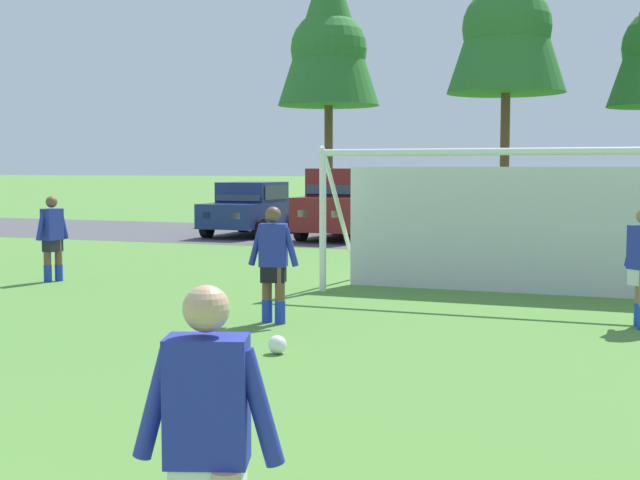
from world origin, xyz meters
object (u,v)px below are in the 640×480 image
object	(u,v)px
parked_car_slot_left	(349,202)
player_winger_right	(208,459)
soccer_ball	(277,345)
player_midfield_center	(52,239)
parked_car_slot_far_left	(251,208)
soccer_goal	(541,220)
parked_car_slot_center_left	(460,203)
player_defender_far	(273,265)
parked_car_slot_center	(534,214)

from	to	relation	value
parked_car_slot_left	player_winger_right	bearing A→B (deg)	-72.45
soccer_ball	player_midfield_center	world-z (taller)	player_midfield_center
player_midfield_center	parked_car_slot_far_left	distance (m)	11.76
soccer_goal	parked_car_slot_left	world-z (taller)	soccer_goal
soccer_goal	player_winger_right	size ratio (longest dim) A/B	4.54
player_winger_right	parked_car_slot_center_left	xyz separation A→B (m)	(-3.58, 22.54, 0.29)
player_defender_far	parked_car_slot_left	world-z (taller)	parked_car_slot_left
parked_car_slot_far_left	parked_car_slot_center	bearing A→B (deg)	-1.92
player_midfield_center	parked_car_slot_center	size ratio (longest dim) A/B	0.39
soccer_ball	parked_car_slot_center	distance (m)	15.82
parked_car_slot_left	parked_car_slot_center_left	bearing A→B (deg)	12.81
soccer_ball	parked_car_slot_far_left	world-z (taller)	parked_car_slot_far_left
player_defender_far	player_winger_right	size ratio (longest dim) A/B	1.00
soccer_goal	player_winger_right	distance (m)	11.51
player_midfield_center	parked_car_slot_center	xyz separation A→B (m)	(7.59, 11.37, 0.05)
parked_car_slot_center_left	parked_car_slot_far_left	bearing A→B (deg)	-173.18
parked_car_slot_far_left	parked_car_slot_left	bearing A→B (deg)	0.69
soccer_goal	parked_car_slot_far_left	xyz separation A→B (m)	(-10.36, 10.24, -0.42)
player_winger_right	parked_car_slot_center_left	size ratio (longest dim) A/B	0.35
player_defender_far	parked_car_slot_far_left	distance (m)	15.95
soccer_ball	player_midfield_center	xyz separation A→B (m)	(-6.66, 4.40, 0.71)
parked_car_slot_center_left	parked_car_slot_left	bearing A→B (deg)	-167.19
parked_car_slot_center_left	parked_car_slot_center	size ratio (longest dim) A/B	1.10
parked_car_slot_far_left	player_winger_right	bearing A→B (deg)	-64.84
parked_car_slot_center_left	player_defender_far	bearing A→B (deg)	-87.94
soccer_ball	player_winger_right	distance (m)	6.11
parked_car_slot_far_left	parked_car_slot_center_left	xyz separation A→B (m)	(6.64, 0.79, 0.24)
soccer_ball	parked_car_slot_center_left	xyz separation A→B (m)	(-1.41, 16.87, 1.00)
player_defender_far	parked_car_slot_center	distance (m)	14.05
soccer_ball	player_midfield_center	distance (m)	8.01
player_midfield_center	player_winger_right	size ratio (longest dim) A/B	1.00
parked_car_slot_far_left	parked_car_slot_center	xyz separation A→B (m)	(8.99, -0.30, 0.00)
soccer_goal	parked_car_slot_far_left	bearing A→B (deg)	135.31
soccer_ball	player_midfield_center	size ratio (longest dim) A/B	0.13
player_winger_right	parked_car_slot_far_left	xyz separation A→B (m)	(-10.21, 21.74, 0.05)
parked_car_slot_far_left	parked_car_slot_left	xyz separation A→B (m)	(3.32, 0.04, 0.24)
soccer_ball	player_winger_right	world-z (taller)	player_winger_right
parked_car_slot_left	parked_car_slot_center_left	distance (m)	3.40
player_midfield_center	soccer_goal	bearing A→B (deg)	9.07
player_winger_right	player_midfield_center	bearing A→B (deg)	131.21
soccer_goal	parked_car_slot_left	xyz separation A→B (m)	(-7.03, 10.28, -0.18)
soccer_ball	player_defender_far	world-z (taller)	player_defender_far
player_winger_right	parked_car_slot_center_left	world-z (taller)	parked_car_slot_center_left
soccer_ball	parked_car_slot_left	world-z (taller)	parked_car_slot_left
parked_car_slot_far_left	parked_car_slot_center	distance (m)	8.99
soccer_ball	soccer_goal	bearing A→B (deg)	68.43
player_midfield_center	player_defender_far	xyz separation A→B (m)	(5.78, -2.57, 0.00)
parked_car_slot_far_left	parked_car_slot_center_left	world-z (taller)	parked_car_slot_center_left
soccer_goal	soccer_ball	bearing A→B (deg)	-111.57
player_midfield_center	soccer_ball	bearing A→B (deg)	-33.46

